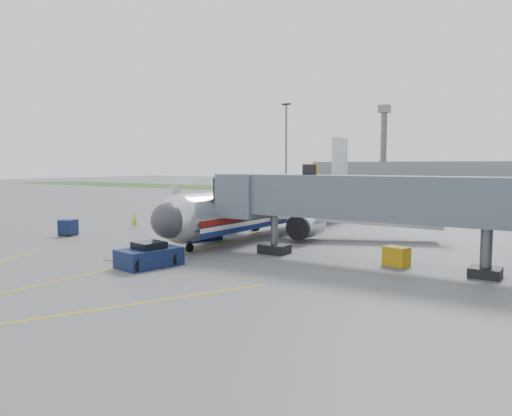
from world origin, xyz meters
The scene contains 16 objects.
ground centered at (0.00, 0.00, 0.00)m, with size 400.00×400.00×0.00m, color #565659.
grass_strip centered at (0.00, 90.00, 0.01)m, with size 300.00×25.00×0.01m, color #2D4C1E.
apron_markings centered at (0.00, -7.40, 0.00)m, with size 21.52×50.00×0.01m.
airliner centered at (0.00, 15.25, 2.65)m, with size 32.10×35.67×10.25m.
jet_bridge centered at (12.86, 5.00, 4.47)m, with size 25.30×4.00×6.90m.
light_mast_left centered at (-30.00, 70.00, 10.78)m, with size 2.00×0.44×20.40m.
distant_terminal centered at (-10.00, 170.00, 4.00)m, with size 120.00×14.00×8.00m, color slate.
control_tower centered at (-40.00, 165.00, 17.33)m, with size 4.00×4.00×30.00m.
pushback_tug centered at (1.52, -3.89, 0.71)m, with size 3.23×4.47×1.69m.
baggage_tug centered at (-10.05, 13.52, 0.72)m, with size 1.80×2.56×1.62m.
baggage_cart_a centered at (-5.30, 7.87, 0.81)m, with size 1.73×1.73×1.59m.
baggage_cart_b centered at (-8.44, 10.15, 0.77)m, with size 1.41×1.41×1.52m.
baggage_cart_c centered at (-15.63, 2.37, 0.79)m, with size 1.82×1.82×1.55m.
belt_loader centered at (-2.78, 7.01, 0.52)m, with size 2.44×4.47×2.11m.
ground_power_cart centered at (15.36, 5.50, 0.64)m, with size 1.85×1.48×1.29m.
ramp_worker centered at (-14.52, 9.88, 0.82)m, with size 0.60×0.39×1.65m, color #CCEA1B.
Camera 1 is at (25.61, -27.71, 6.86)m, focal length 35.00 mm.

